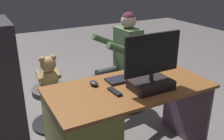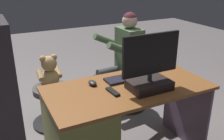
{
  "view_description": "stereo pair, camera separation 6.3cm",
  "coord_description": "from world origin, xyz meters",
  "px_view_note": "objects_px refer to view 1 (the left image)",
  "views": [
    {
      "loc": [
        1.01,
        2.0,
        1.59
      ],
      "look_at": [
        -0.07,
        -0.0,
        0.69
      ],
      "focal_mm": 41.0,
      "sensor_mm": 36.0,
      "label": 1
    },
    {
      "loc": [
        0.95,
        2.03,
        1.59
      ],
      "look_at": [
        -0.07,
        -0.0,
        0.69
      ],
      "focal_mm": 41.0,
      "sensor_mm": 36.0,
      "label": 2
    }
  ],
  "objects_px": {
    "keyboard": "(130,77)",
    "cup": "(146,69)",
    "desk": "(92,133)",
    "person": "(121,56)",
    "office_chair_teddy": "(52,103)",
    "teddy_bear": "(49,73)",
    "monitor": "(151,71)",
    "tv_remote": "(115,92)",
    "computer_mouse": "(94,83)",
    "visitor_chair": "(127,87)"
  },
  "relations": [
    {
      "from": "desk",
      "to": "monitor",
      "type": "distance_m",
      "value": 0.67
    },
    {
      "from": "cup",
      "to": "person",
      "type": "height_order",
      "value": "person"
    },
    {
      "from": "visitor_chair",
      "to": "person",
      "type": "relative_size",
      "value": 0.39
    },
    {
      "from": "desk",
      "to": "office_chair_teddy",
      "type": "xyz_separation_m",
      "value": [
        0.09,
        -0.86,
        -0.13
      ]
    },
    {
      "from": "cup",
      "to": "visitor_chair",
      "type": "xyz_separation_m",
      "value": [
        -0.21,
        -0.65,
        -0.51
      ]
    },
    {
      "from": "person",
      "to": "computer_mouse",
      "type": "bearing_deg",
      "value": 45.91
    },
    {
      "from": "monitor",
      "to": "visitor_chair",
      "type": "xyz_separation_m",
      "value": [
        -0.36,
        -0.93,
        -0.61
      ]
    },
    {
      "from": "desk",
      "to": "tv_remote",
      "type": "distance_m",
      "value": 0.39
    },
    {
      "from": "keyboard",
      "to": "person",
      "type": "xyz_separation_m",
      "value": [
        -0.32,
        -0.69,
        -0.06
      ]
    },
    {
      "from": "keyboard",
      "to": "desk",
      "type": "bearing_deg",
      "value": 17.53
    },
    {
      "from": "office_chair_teddy",
      "to": "cup",
      "type": "bearing_deg",
      "value": 135.62
    },
    {
      "from": "office_chair_teddy",
      "to": "person",
      "type": "bearing_deg",
      "value": 177.64
    },
    {
      "from": "desk",
      "to": "tv_remote",
      "type": "xyz_separation_m",
      "value": [
        -0.18,
        0.05,
        0.34
      ]
    },
    {
      "from": "monitor",
      "to": "visitor_chair",
      "type": "bearing_deg",
      "value": -111.33
    },
    {
      "from": "monitor",
      "to": "cup",
      "type": "xyz_separation_m",
      "value": [
        -0.16,
        -0.28,
        -0.1
      ]
    },
    {
      "from": "teddy_bear",
      "to": "person",
      "type": "distance_m",
      "value": 0.84
    },
    {
      "from": "tv_remote",
      "to": "visitor_chair",
      "type": "height_order",
      "value": "tv_remote"
    },
    {
      "from": "monitor",
      "to": "keyboard",
      "type": "relative_size",
      "value": 1.14
    },
    {
      "from": "visitor_chair",
      "to": "cup",
      "type": "bearing_deg",
      "value": 72.34
    },
    {
      "from": "office_chair_teddy",
      "to": "teddy_bear",
      "type": "xyz_separation_m",
      "value": [
        0.0,
        -0.01,
        0.35
      ]
    },
    {
      "from": "keyboard",
      "to": "person",
      "type": "distance_m",
      "value": 0.76
    },
    {
      "from": "tv_remote",
      "to": "office_chair_teddy",
      "type": "relative_size",
      "value": 0.33
    },
    {
      "from": "office_chair_teddy",
      "to": "teddy_bear",
      "type": "height_order",
      "value": "teddy_bear"
    },
    {
      "from": "tv_remote",
      "to": "person",
      "type": "relative_size",
      "value": 0.13
    },
    {
      "from": "monitor",
      "to": "office_chair_teddy",
      "type": "relative_size",
      "value": 1.04
    },
    {
      "from": "cup",
      "to": "tv_remote",
      "type": "relative_size",
      "value": 0.58
    },
    {
      "from": "person",
      "to": "desk",
      "type": "bearing_deg",
      "value": 47.98
    },
    {
      "from": "desk",
      "to": "visitor_chair",
      "type": "relative_size",
      "value": 2.93
    },
    {
      "from": "computer_mouse",
      "to": "desk",
      "type": "bearing_deg",
      "value": 58.74
    },
    {
      "from": "desk",
      "to": "person",
      "type": "xyz_separation_m",
      "value": [
        -0.74,
        -0.82,
        0.28
      ]
    },
    {
      "from": "person",
      "to": "cup",
      "type": "bearing_deg",
      "value": 79.22
    },
    {
      "from": "tv_remote",
      "to": "desk",
      "type": "bearing_deg",
      "value": -17.9
    },
    {
      "from": "computer_mouse",
      "to": "tv_remote",
      "type": "bearing_deg",
      "value": 112.76
    },
    {
      "from": "keyboard",
      "to": "tv_remote",
      "type": "relative_size",
      "value": 2.8
    },
    {
      "from": "visitor_chair",
      "to": "monitor",
      "type": "bearing_deg",
      "value": 68.67
    },
    {
      "from": "visitor_chair",
      "to": "keyboard",
      "type": "bearing_deg",
      "value": 59.58
    },
    {
      "from": "keyboard",
      "to": "person",
      "type": "bearing_deg",
      "value": -114.89
    },
    {
      "from": "office_chair_teddy",
      "to": "teddy_bear",
      "type": "relative_size",
      "value": 1.31
    },
    {
      "from": "monitor",
      "to": "office_chair_teddy",
      "type": "bearing_deg",
      "value": -60.44
    },
    {
      "from": "tv_remote",
      "to": "monitor",
      "type": "bearing_deg",
      "value": 162.77
    },
    {
      "from": "computer_mouse",
      "to": "teddy_bear",
      "type": "relative_size",
      "value": 0.27
    },
    {
      "from": "keyboard",
      "to": "cup",
      "type": "relative_size",
      "value": 4.81
    },
    {
      "from": "computer_mouse",
      "to": "tv_remote",
      "type": "distance_m",
      "value": 0.22
    },
    {
      "from": "monitor",
      "to": "cup",
      "type": "distance_m",
      "value": 0.34
    },
    {
      "from": "desk",
      "to": "person",
      "type": "relative_size",
      "value": 1.14
    },
    {
      "from": "office_chair_teddy",
      "to": "person",
      "type": "relative_size",
      "value": 0.4
    },
    {
      "from": "desk",
      "to": "office_chair_teddy",
      "type": "relative_size",
      "value": 2.86
    },
    {
      "from": "tv_remote",
      "to": "person",
      "type": "height_order",
      "value": "person"
    },
    {
      "from": "computer_mouse",
      "to": "person",
      "type": "bearing_deg",
      "value": -134.09
    },
    {
      "from": "monitor",
      "to": "keyboard",
      "type": "xyz_separation_m",
      "value": [
        0.04,
        -0.25,
        -0.14
      ]
    }
  ]
}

